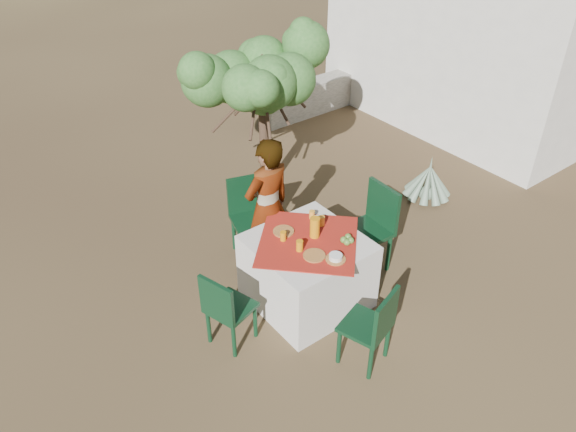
# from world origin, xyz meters

# --- Properties ---
(ground) EXTENTS (160.00, 160.00, 0.00)m
(ground) POSITION_xyz_m (0.00, 0.00, 0.00)
(ground) COLOR #372619
(ground) RESTS_ON ground
(table) EXTENTS (1.30, 1.30, 0.76)m
(table) POSITION_xyz_m (0.29, -0.16, 0.38)
(table) COLOR silver
(table) RESTS_ON ground
(chair_far) EXTENTS (0.53, 0.53, 0.93)m
(chair_far) POSITION_xyz_m (0.30, 0.87, 0.51)
(chair_far) COLOR black
(chair_far) RESTS_ON ground
(chair_near) EXTENTS (0.49, 0.49, 0.85)m
(chair_near) POSITION_xyz_m (0.22, -1.15, 0.47)
(chair_near) COLOR black
(chair_near) RESTS_ON ground
(chair_left) EXTENTS (0.47, 0.47, 0.83)m
(chair_left) POSITION_xyz_m (-0.68, -0.18, 0.46)
(chair_left) COLOR black
(chair_left) RESTS_ON ground
(chair_right) EXTENTS (0.47, 0.47, 0.98)m
(chair_right) POSITION_xyz_m (1.20, -0.14, 0.55)
(chair_right) COLOR black
(chair_right) RESTS_ON ground
(person) EXTENTS (0.60, 0.43, 1.57)m
(person) POSITION_xyz_m (0.30, 0.51, 0.79)
(person) COLOR #8C6651
(person) RESTS_ON ground
(shrub_tree) EXTENTS (1.61, 1.58, 1.90)m
(shrub_tree) POSITION_xyz_m (1.22, 1.86, 1.50)
(shrub_tree) COLOR #473223
(shrub_tree) RESTS_ON ground
(agave) EXTENTS (0.63, 0.61, 0.66)m
(agave) POSITION_xyz_m (2.79, 0.41, 0.22)
(agave) COLOR gray
(agave) RESTS_ON ground
(guesthouse) EXTENTS (3.20, 4.20, 3.00)m
(guesthouse) POSITION_xyz_m (5.60, 1.80, 1.50)
(guesthouse) COLOR white
(guesthouse) RESTS_ON ground
(stone_wall) EXTENTS (2.60, 0.35, 0.55)m
(stone_wall) POSITION_xyz_m (3.60, 3.40, 0.28)
(stone_wall) COLOR #9C9588
(stone_wall) RESTS_ON ground
(plate_far) EXTENTS (0.21, 0.21, 0.01)m
(plate_far) POSITION_xyz_m (0.19, 0.10, 0.77)
(plate_far) COLOR brown
(plate_far) RESTS_ON table
(plate_near) EXTENTS (0.21, 0.21, 0.01)m
(plate_near) POSITION_xyz_m (0.19, -0.38, 0.77)
(plate_near) COLOR brown
(plate_near) RESTS_ON table
(glass_far) EXTENTS (0.06, 0.06, 0.10)m
(glass_far) POSITION_xyz_m (0.11, -0.01, 0.81)
(glass_far) COLOR orange
(glass_far) RESTS_ON table
(glass_near) EXTENTS (0.07, 0.07, 0.11)m
(glass_near) POSITION_xyz_m (0.13, -0.23, 0.82)
(glass_near) COLOR orange
(glass_near) RESTS_ON table
(juice_pitcher) EXTENTS (0.10, 0.10, 0.21)m
(juice_pitcher) POSITION_xyz_m (0.39, -0.14, 0.87)
(juice_pitcher) COLOR orange
(juice_pitcher) RESTS_ON table
(bowl_plate) EXTENTS (0.19, 0.19, 0.01)m
(bowl_plate) POSITION_xyz_m (0.31, -0.54, 0.77)
(bowl_plate) COLOR brown
(bowl_plate) RESTS_ON table
(white_bowl) EXTENTS (0.12, 0.12, 0.05)m
(white_bowl) POSITION_xyz_m (0.31, -0.54, 0.80)
(white_bowl) COLOR silver
(white_bowl) RESTS_ON bowl_plate
(jar_left) EXTENTS (0.06, 0.06, 0.10)m
(jar_left) POSITION_xyz_m (0.56, -0.04, 0.81)
(jar_left) COLOR orange
(jar_left) RESTS_ON table
(jar_right) EXTENTS (0.06, 0.06, 0.09)m
(jar_right) POSITION_xyz_m (0.56, 0.11, 0.81)
(jar_right) COLOR orange
(jar_right) RESTS_ON table
(napkin_holder) EXTENTS (0.09, 0.07, 0.10)m
(napkin_holder) POSITION_xyz_m (0.55, -0.01, 0.81)
(napkin_holder) COLOR silver
(napkin_holder) RESTS_ON table
(fruit_cluster) EXTENTS (0.13, 0.12, 0.07)m
(fruit_cluster) POSITION_xyz_m (0.57, -0.41, 0.79)
(fruit_cluster) COLOR #537F2E
(fruit_cluster) RESTS_ON table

